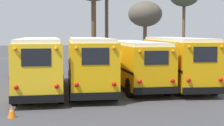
# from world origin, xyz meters

# --- Properties ---
(ground_plane) EXTENTS (160.00, 160.00, 0.00)m
(ground_plane) POSITION_xyz_m (0.00, 0.00, 0.00)
(ground_plane) COLOR #424247
(school_bus_0) EXTENTS (2.96, 10.29, 3.27)m
(school_bus_0) POSITION_xyz_m (-4.53, -0.54, 1.77)
(school_bus_0) COLOR yellow
(school_bus_0) RESTS_ON ground
(school_bus_1) EXTENTS (2.58, 9.56, 3.28)m
(school_bus_1) POSITION_xyz_m (-1.51, -0.49, 1.77)
(school_bus_1) COLOR #EAAA0F
(school_bus_1) RESTS_ON ground
(school_bus_2) EXTENTS (2.96, 9.61, 3.04)m
(school_bus_2) POSITION_xyz_m (1.51, 0.45, 1.67)
(school_bus_2) COLOR #E5A00C
(school_bus_2) RESTS_ON ground
(school_bus_3) EXTENTS (2.75, 10.86, 3.27)m
(school_bus_3) POSITION_xyz_m (4.53, 0.94, 1.77)
(school_bus_3) COLOR #E5A00C
(school_bus_3) RESTS_ON ground
(utility_pole) EXTENTS (1.80, 0.32, 9.06)m
(utility_pole) POSITION_xyz_m (0.87, 10.11, 4.66)
(utility_pole) COLOR brown
(utility_pole) RESTS_ON ground
(bare_tree_0) EXTENTS (3.82, 3.82, 7.15)m
(bare_tree_0) POSITION_xyz_m (5.97, 16.31, 5.65)
(bare_tree_0) COLOR brown
(bare_tree_0) RESTS_ON ground
(fence_line) EXTENTS (17.13, 0.06, 1.42)m
(fence_line) POSITION_xyz_m (-0.00, 8.05, 0.98)
(fence_line) COLOR #939399
(fence_line) RESTS_ON ground
(traffic_cone) EXTENTS (0.36, 0.36, 0.53)m
(traffic_cone) POSITION_xyz_m (-5.25, -6.91, 0.27)
(traffic_cone) COLOR orange
(traffic_cone) RESTS_ON ground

